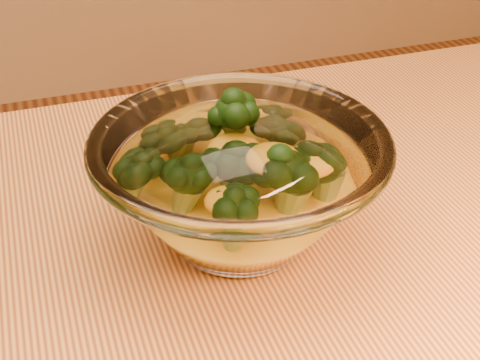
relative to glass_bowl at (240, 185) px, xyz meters
name	(u,v)px	position (x,y,z in m)	size (l,w,h in m)	color
glass_bowl	(240,185)	(0.00, 0.00, 0.00)	(0.24, 0.24, 0.10)	white
cheese_sauce	(240,208)	(0.00, 0.00, -0.02)	(0.13, 0.13, 0.04)	#FFAA15
broccoli_heap	(237,164)	(0.00, 0.01, 0.02)	(0.16, 0.14, 0.08)	black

